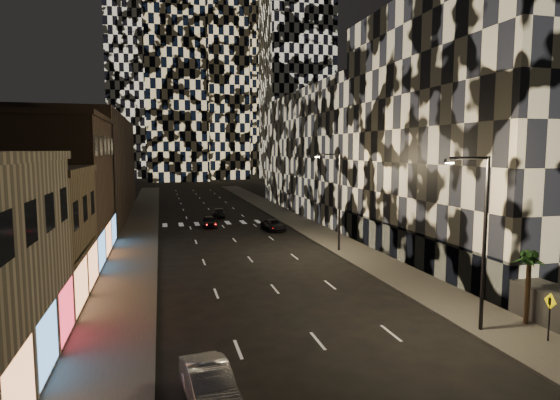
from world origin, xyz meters
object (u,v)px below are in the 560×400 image
car_dark_midlane (209,222)px  car_dark_rightlane (273,225)px  car_dark_oncoming (219,213)px  palm_tree (529,264)px  streetlight_far (337,195)px  ped_sign (550,309)px  car_silver_parked (210,385)px  streetlight_near (481,231)px

car_dark_midlane → car_dark_rightlane: bearing=-33.2°
car_dark_oncoming → palm_tree: palm_tree is taller
streetlight_far → car_dark_oncoming: size_ratio=2.03×
car_dark_oncoming → ped_sign: bearing=109.3°
car_dark_rightlane → car_dark_midlane: bearing=144.3°
streetlight_far → car_dark_rightlane: bearing=103.4°
streetlight_far → car_silver_parked: bearing=-121.0°
streetlight_far → car_silver_parked: streetlight_far is taller
streetlight_near → car_silver_parked: 15.30m
car_dark_midlane → palm_tree: size_ratio=1.01×
streetlight_near → car_dark_rightlane: size_ratio=1.94×
car_dark_midlane → palm_tree: bearing=-71.0°
streetlight_far → palm_tree: bearing=-81.0°
streetlight_far → ped_sign: 22.54m
car_dark_midlane → ped_sign: bearing=-72.9°
streetlight_near → car_dark_oncoming: 46.41m
palm_tree → ped_sign: bearing=-107.4°
car_silver_parked → ped_sign: bearing=-2.1°
palm_tree → car_dark_midlane: bearing=109.6°
streetlight_far → car_silver_parked: 27.84m
car_dark_midlane → palm_tree: (13.19, -37.03, 2.75)m
streetlight_near → streetlight_far: same height
car_dark_oncoming → car_dark_midlane: bearing=82.4°
car_dark_rightlane → car_dark_oncoming: bearing=107.6°
car_dark_rightlane → car_silver_parked: bearing=-110.2°
streetlight_near → ped_sign: (2.46, -2.11, -3.60)m
car_silver_parked → car_dark_rightlane: bearing=65.9°
streetlight_far → ped_sign: size_ratio=3.77×
car_dark_rightlane → ped_sign: (5.46, -34.71, 1.10)m
car_dark_oncoming → ped_sign: ped_sign is taller
car_dark_midlane → ped_sign: ped_sign is taller
palm_tree → car_dark_rightlane: bearing=100.7°
ped_sign → streetlight_far: bearing=103.0°
car_silver_parked → palm_tree: palm_tree is taller
car_silver_parked → car_dark_oncoming: car_silver_parked is taller
car_silver_parked → palm_tree: bearing=4.8°
streetlight_near → car_silver_parked: bearing=-166.0°
streetlight_near → streetlight_far: bearing=90.0°
car_dark_oncoming → palm_tree: 46.81m
ped_sign → palm_tree: bearing=79.3°
streetlight_near → car_dark_midlane: bearing=105.1°
streetlight_near → palm_tree: streetlight_near is taller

